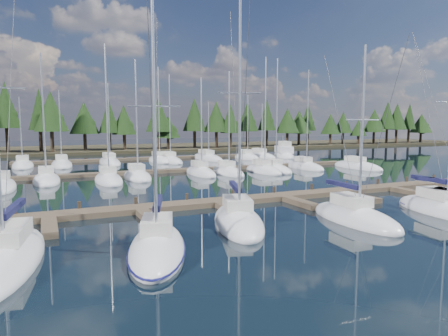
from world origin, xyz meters
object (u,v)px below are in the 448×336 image
front_sailboat_2 (238,221)px  front_sailboat_5 (442,209)px  main_dock (284,198)px  front_sailboat_3 (354,217)px  motor_yacht_right (284,154)px  front_sailboat_0 (7,258)px  front_sailboat_1 (157,247)px

front_sailboat_2 → front_sailboat_5: 15.08m
main_dock → front_sailboat_3: 8.09m
front_sailboat_2 → motor_yacht_right: (31.32, 43.23, 0.25)m
front_sailboat_3 → front_sailboat_5: size_ratio=0.84×
front_sailboat_3 → front_sailboat_5: front_sailboat_5 is taller
front_sailboat_0 → front_sailboat_3: front_sailboat_0 is taller
front_sailboat_2 → main_dock: bearing=38.9°
front_sailboat_0 → front_sailboat_1: (6.60, -1.20, -0.00)m
front_sailboat_1 → front_sailboat_5: front_sailboat_5 is taller
main_dock → motor_yacht_right: motor_yacht_right is taller
front_sailboat_2 → front_sailboat_3: bearing=-17.3°
main_dock → front_sailboat_0: bearing=-158.5°
main_dock → front_sailboat_0: size_ratio=3.09×
front_sailboat_1 → front_sailboat_5: (20.84, 0.32, 0.01)m
front_sailboat_5 → front_sailboat_3: bearing=175.4°
front_sailboat_0 → front_sailboat_1: bearing=-10.3°
front_sailboat_0 → front_sailboat_2: (12.64, 2.01, 0.01)m
main_dock → motor_yacht_right: 44.53m
front_sailboat_1 → front_sailboat_2: 6.84m
front_sailboat_1 → front_sailboat_3: size_ratio=1.09×
front_sailboat_0 → front_sailboat_1: front_sailboat_0 is taller
main_dock → motor_yacht_right: (24.14, 37.42, 0.34)m
front_sailboat_2 → motor_yacht_right: front_sailboat_2 is taller
front_sailboat_1 → front_sailboat_2: bearing=27.9°
front_sailboat_5 → motor_yacht_right: (16.52, 46.11, 0.25)m
front_sailboat_3 → motor_yacht_right: front_sailboat_3 is taller
front_sailboat_2 → motor_yacht_right: bearing=54.1°
front_sailboat_0 → front_sailboat_1: size_ratio=1.10×
front_sailboat_2 → front_sailboat_3: size_ratio=1.24×
motor_yacht_right → main_dock: bearing=-122.8°
front_sailboat_2 → front_sailboat_5: bearing=-11.0°
front_sailboat_3 → front_sailboat_5: bearing=-4.6°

